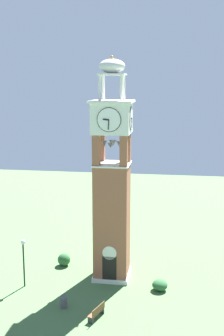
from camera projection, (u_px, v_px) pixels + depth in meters
ground at (112, 276)px, 35.09m from camera, size 80.00×80.00×0.00m
clock_tower at (112, 191)px, 33.68m from camera, size 3.23×3.23×17.43m
park_bench at (97, 312)px, 28.73m from camera, size 0.96×1.65×0.95m
lamp_post at (23, 254)px, 32.90m from camera, size 0.36×0.36×3.80m
trash_bin at (64, 302)px, 30.17m from camera, size 0.52×0.52×0.80m
shrub_near_entry at (160, 285)px, 32.70m from camera, size 1.17×1.17×0.82m
shrub_left_of_tower at (64, 260)px, 37.09m from camera, size 1.08×1.08×1.06m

